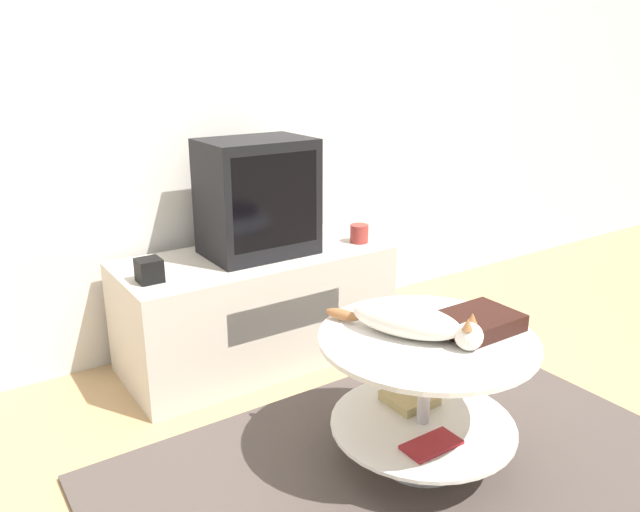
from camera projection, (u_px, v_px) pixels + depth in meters
ground_plane at (402, 473)px, 2.23m from camera, size 12.00×12.00×0.00m
wall_back at (213, 82)px, 2.96m from camera, size 8.00×0.05×2.60m
rug at (402, 471)px, 2.23m from camera, size 2.06×1.28×0.02m
tv_stand at (257, 307)px, 3.00m from camera, size 1.27×0.56×0.53m
tv at (257, 197)px, 2.85m from camera, size 0.49×0.35×0.53m
speaker at (149, 270)px, 2.55m from camera, size 0.10×0.10×0.10m
mug at (359, 234)px, 3.09m from camera, size 0.09×0.09×0.09m
coffee_table at (424, 381)px, 2.17m from camera, size 0.75×0.75×0.50m
dvd_box at (478, 322)px, 2.15m from camera, size 0.28×0.21×0.06m
cat at (411, 321)px, 2.09m from camera, size 0.31×0.52×0.12m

